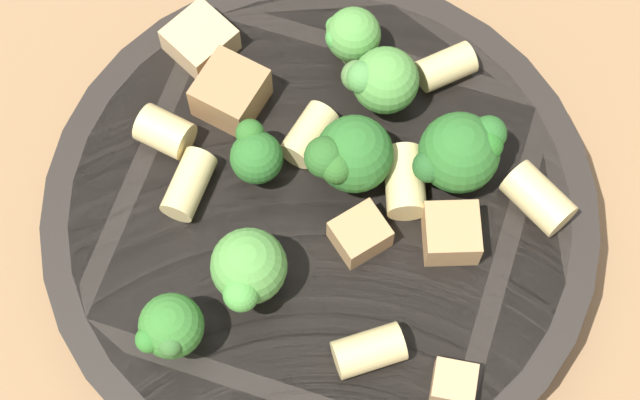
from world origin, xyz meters
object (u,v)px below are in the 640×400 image
at_px(rigatoni_0, 538,198).
at_px(broccoli_floret_2, 461,152).
at_px(chicken_chunk_4, 361,233).
at_px(broccoli_floret_3, 256,156).
at_px(rigatoni_6, 369,351).
at_px(chicken_chunk_3, 454,383).
at_px(rigatoni_2, 443,65).
at_px(broccoli_floret_4, 351,36).
at_px(broccoli_floret_5, 350,156).
at_px(pasta_bowl, 320,222).
at_px(broccoli_floret_6, 255,274).
at_px(rigatoni_4, 405,182).
at_px(chicken_chunk_2, 200,40).
at_px(chicken_chunk_1, 451,233).
at_px(broccoli_floret_1, 381,80).
at_px(broccoli_floret_0, 171,328).
at_px(rigatoni_3, 165,132).
at_px(rigatoni_5, 189,184).
at_px(chicken_chunk_0, 231,93).
at_px(rigatoni_1, 309,135).

bearing_deg(rigatoni_0, broccoli_floret_2, -165.22).
bearing_deg(chicken_chunk_4, broccoli_floret_3, -174.47).
height_order(rigatoni_6, chicken_chunk_3, rigatoni_6).
relative_size(rigatoni_2, chicken_chunk_4, 1.17).
xyz_separation_m(broccoli_floret_4, broccoli_floret_5, (0.04, -0.05, 0.00)).
relative_size(pasta_bowl, broccoli_floret_6, 6.60).
xyz_separation_m(broccoli_floret_3, chicken_chunk_4, (0.05, 0.01, -0.01)).
height_order(broccoli_floret_4, rigatoni_4, broccoli_floret_4).
distance_m(broccoli_floret_2, chicken_chunk_2, 0.13).
xyz_separation_m(chicken_chunk_1, chicken_chunk_3, (0.04, -0.05, -0.00)).
height_order(broccoli_floret_3, chicken_chunk_4, broccoli_floret_3).
bearing_deg(chicken_chunk_3, broccoli_floret_1, 142.74).
bearing_deg(broccoli_floret_4, broccoli_floret_0, -77.68).
height_order(broccoli_floret_1, rigatoni_6, broccoli_floret_1).
height_order(broccoli_floret_6, rigatoni_4, broccoli_floret_6).
bearing_deg(broccoli_floret_1, rigatoni_3, -128.16).
distance_m(rigatoni_5, chicken_chunk_0, 0.05).
xyz_separation_m(pasta_bowl, broccoli_floret_1, (-0.01, 0.06, 0.04)).
relative_size(pasta_bowl, chicken_chunk_4, 11.27).
relative_size(broccoli_floret_6, rigatoni_1, 1.41).
bearing_deg(broccoli_floret_0, rigatoni_2, 88.50).
distance_m(rigatoni_3, chicken_chunk_1, 0.13).
bearing_deg(rigatoni_4, broccoli_floret_0, -103.67).
height_order(chicken_chunk_1, chicken_chunk_3, chicken_chunk_1).
distance_m(rigatoni_3, chicken_chunk_0, 0.03).
bearing_deg(broccoli_floret_3, broccoli_floret_1, 73.00).
bearing_deg(chicken_chunk_0, rigatoni_6, -22.23).
bearing_deg(rigatoni_6, chicken_chunk_4, 133.52).
xyz_separation_m(pasta_bowl, chicken_chunk_2, (-0.09, 0.03, 0.02)).
bearing_deg(broccoli_floret_0, broccoli_floret_4, 102.32).
distance_m(broccoli_floret_2, chicken_chunk_3, 0.10).
xyz_separation_m(broccoli_floret_2, chicken_chunk_3, (0.06, -0.08, -0.02)).
bearing_deg(rigatoni_0, rigatoni_1, -156.61).
xyz_separation_m(rigatoni_3, rigatoni_6, (0.13, -0.02, -0.00)).
distance_m(broccoli_floret_3, rigatoni_3, 0.04).
distance_m(broccoli_floret_5, chicken_chunk_1, 0.05).
xyz_separation_m(broccoli_floret_2, chicken_chunk_1, (0.02, -0.03, -0.01)).
distance_m(broccoli_floret_2, broccoli_floret_5, 0.05).
bearing_deg(chicken_chunk_4, chicken_chunk_1, 39.94).
xyz_separation_m(rigatoni_1, chicken_chunk_2, (-0.07, 0.00, -0.00)).
xyz_separation_m(chicken_chunk_1, chicken_chunk_2, (-0.15, -0.00, -0.00)).
relative_size(broccoli_floret_1, rigatoni_1, 1.38).
bearing_deg(broccoli_floret_1, rigatoni_5, -111.82).
bearing_deg(chicken_chunk_3, rigatoni_6, -159.57).
relative_size(broccoli_floret_0, broccoli_floret_4, 1.11).
bearing_deg(chicken_chunk_3, rigatoni_2, 130.06).
bearing_deg(chicken_chunk_2, broccoli_floret_4, 37.20).
distance_m(broccoli_floret_3, chicken_chunk_3, 0.13).
relative_size(broccoli_floret_3, chicken_chunk_1, 1.23).
bearing_deg(chicken_chunk_1, pasta_bowl, -154.10).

